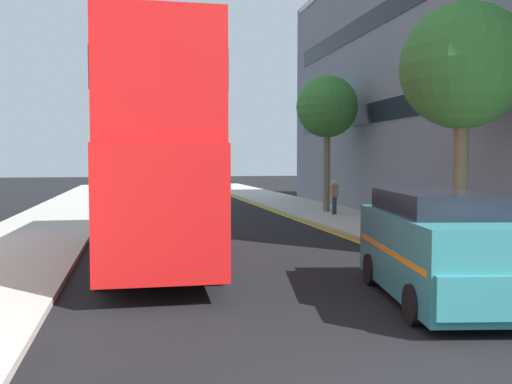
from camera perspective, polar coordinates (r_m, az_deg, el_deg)
The scene contains 10 objects.
sidewalk_right at distance 22.69m, azimuth 12.12°, elevation -3.46°, with size 4.00×80.00×0.14m, color #ADA89E.
sidewalk_left at distance 20.91m, azimuth -22.35°, elevation -4.21°, with size 4.00×80.00×0.14m, color #ADA89E.
kerb_line_outer at distance 20.05m, azimuth 9.05°, elevation -4.51°, with size 0.10×56.00×0.01m, color yellow.
kerb_line_inner at distance 19.99m, azimuth 8.63°, elevation -4.53°, with size 0.10×56.00×0.01m, color yellow.
double_decker_bus_away at distance 15.19m, azimuth -10.21°, elevation 4.44°, with size 3.08×10.88×5.64m.
taxi_minivan at distance 10.90m, azimuth 18.70°, elevation -5.55°, with size 2.76×5.08×2.12m.
pedestrian_far at distance 26.28m, azimuth 8.25°, elevation -0.50°, with size 0.34×0.22×1.62m.
street_tree_near at distance 27.82m, azimuth 7.49°, elevation 8.80°, with size 3.11×3.11×6.86m.
street_tree_mid at distance 17.37m, azimuth 20.95°, elevation 12.12°, with size 3.68×3.68×7.19m.
townhouse_terrace_right at distance 28.97m, azimuth 22.54°, elevation 10.93°, with size 10.08×28.00×13.36m.
Camera 1 is at (-2.98, -4.44, 2.71)m, focal length 38.00 mm.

